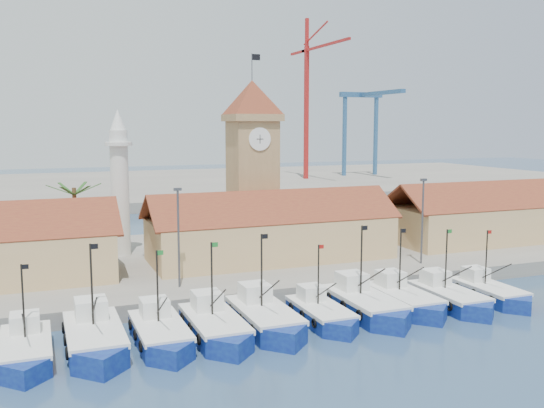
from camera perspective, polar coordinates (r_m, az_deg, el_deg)
name	(u,v)px	position (r m, az deg, el deg)	size (l,w,h in m)	color
ground	(362,328)	(49.81, 8.42, -11.45)	(400.00, 400.00, 0.00)	navy
quay	(258,258)	(70.66, -1.28, -5.08)	(140.00, 32.00, 1.50)	gray
terminal	(139,186)	(153.40, -12.37, 1.62)	(240.00, 80.00, 2.00)	gray
boat_0	(25,352)	(45.62, -22.19, -12.76)	(3.39, 9.27, 7.02)	navy
boat_1	(95,340)	(45.95, -16.32, -12.21)	(3.91, 10.70, 8.10)	navy
boat_2	(161,335)	(46.09, -10.41, -12.07)	(3.54, 9.69, 7.34)	navy
boat_3	(216,328)	(46.90, -5.32, -11.59)	(3.70, 10.14, 7.67)	navy
boat_4	(266,320)	(48.55, -0.57, -10.85)	(3.84, 10.53, 7.97)	navy
boat_5	(322,315)	(50.24, 4.76, -10.39)	(3.26, 8.92, 6.75)	navy
boat_6	(366,306)	(52.53, 8.86, -9.50)	(3.88, 10.64, 8.05)	navy
boat_7	(405,301)	(54.90, 12.40, -8.91)	(3.59, 9.85, 7.45)	navy
boat_8	(451,299)	(56.59, 16.50, -8.57)	(3.51, 9.61, 7.27)	navy
boat_9	(491,294)	(59.61, 19.91, -7.94)	(3.31, 9.06, 6.85)	navy
hall_center	(271,236)	(66.35, -0.10, -3.05)	(27.04, 10.13, 7.61)	tan
hall_right	(503,220)	(83.29, 20.89, -1.39)	(31.20, 10.13, 7.61)	tan
clock_tower	(252,160)	(70.99, -1.86, 4.12)	(5.80, 5.80, 22.70)	tan
minaret	(120,182)	(69.65, -14.14, 2.00)	(3.00, 3.00, 16.30)	silver
palm_tree	(75,218)	(67.63, -18.03, -1.27)	(5.60, 5.03, 8.39)	brown
lamp_posts	(305,225)	(58.85, 3.17, -1.94)	(80.70, 0.25, 9.03)	#3F3F44
crane_red_right	(309,91)	(159.21, 3.49, 10.61)	(1.00, 33.00, 41.29)	#AE1C1A
gantry	(367,111)	(170.57, 8.91, 8.68)	(13.00, 22.00, 23.20)	#2C5988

